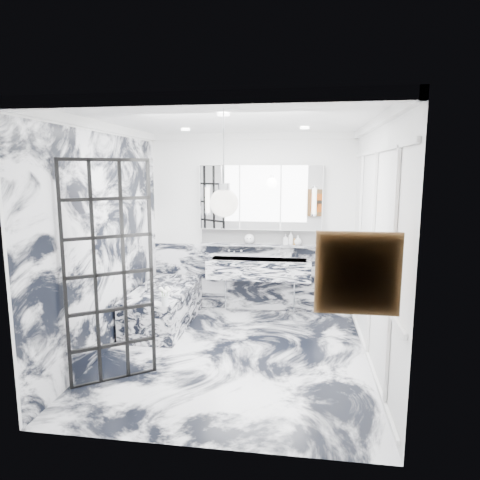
% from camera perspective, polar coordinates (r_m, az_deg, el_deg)
% --- Properties ---
extents(floor, '(3.60, 3.60, 0.00)m').
position_cam_1_polar(floor, '(5.44, -0.84, -15.03)').
color(floor, white).
rests_on(floor, ground).
extents(ceiling, '(3.60, 3.60, 0.00)m').
position_cam_1_polar(ceiling, '(4.98, -0.92, 15.76)').
color(ceiling, white).
rests_on(ceiling, wall_back).
extents(wall_back, '(3.60, 0.00, 3.60)m').
position_cam_1_polar(wall_back, '(6.79, 1.52, 2.20)').
color(wall_back, white).
rests_on(wall_back, floor).
extents(wall_front, '(3.60, 0.00, 3.60)m').
position_cam_1_polar(wall_front, '(3.30, -5.85, -5.52)').
color(wall_front, white).
rests_on(wall_front, floor).
extents(wall_left, '(0.00, 3.60, 3.60)m').
position_cam_1_polar(wall_left, '(5.50, -17.56, 0.10)').
color(wall_left, white).
rests_on(wall_left, floor).
extents(wall_right, '(0.00, 3.60, 3.60)m').
position_cam_1_polar(wall_right, '(5.03, 17.44, -0.74)').
color(wall_right, white).
rests_on(wall_right, floor).
extents(marble_clad_back, '(3.18, 0.05, 1.05)m').
position_cam_1_polar(marble_clad_back, '(6.93, 1.47, -5.02)').
color(marble_clad_back, white).
rests_on(marble_clad_back, floor).
extents(marble_clad_left, '(0.02, 3.56, 2.68)m').
position_cam_1_polar(marble_clad_left, '(5.51, -17.39, -0.52)').
color(marble_clad_left, white).
rests_on(marble_clad_left, floor).
extents(panel_molding, '(0.03, 3.40, 2.30)m').
position_cam_1_polar(panel_molding, '(5.04, 17.16, -1.86)').
color(panel_molding, white).
rests_on(panel_molding, floor).
extents(soap_bottle_a, '(0.10, 0.10, 0.21)m').
position_cam_1_polar(soap_bottle_a, '(6.68, 6.80, 0.25)').
color(soap_bottle_a, '#8C5919').
rests_on(soap_bottle_a, ledge).
extents(soap_bottle_b, '(0.09, 0.09, 0.17)m').
position_cam_1_polar(soap_bottle_b, '(6.69, 6.09, 0.09)').
color(soap_bottle_b, '#4C4C51').
rests_on(soap_bottle_b, ledge).
extents(soap_bottle_c, '(0.13, 0.13, 0.15)m').
position_cam_1_polar(soap_bottle_c, '(6.69, 7.73, -0.02)').
color(soap_bottle_c, silver).
rests_on(soap_bottle_c, ledge).
extents(face_pot, '(0.16, 0.16, 0.16)m').
position_cam_1_polar(face_pot, '(6.73, 1.27, 0.13)').
color(face_pot, white).
rests_on(face_pot, ledge).
extents(amber_bottle, '(0.04, 0.04, 0.10)m').
position_cam_1_polar(amber_bottle, '(6.69, 7.31, -0.22)').
color(amber_bottle, '#8C5919').
rests_on(amber_bottle, ledge).
extents(flower_vase, '(0.09, 0.09, 0.12)m').
position_cam_1_polar(flower_vase, '(5.52, -9.97, -8.00)').
color(flower_vase, silver).
rests_on(flower_vase, bathtub).
extents(crittall_door, '(0.74, 0.54, 2.34)m').
position_cam_1_polar(crittall_door, '(4.66, -16.99, -4.35)').
color(crittall_door, black).
rests_on(crittall_door, floor).
extents(artwork, '(0.52, 0.05, 0.52)m').
position_cam_1_polar(artwork, '(3.24, 15.40, -4.30)').
color(artwork, '#D34915').
rests_on(artwork, wall_front).
extents(pendant_light, '(0.24, 0.24, 0.24)m').
position_cam_1_polar(pendant_light, '(3.68, -2.14, 4.95)').
color(pendant_light, white).
rests_on(pendant_light, ceiling).
extents(trough_sink, '(1.60, 0.45, 0.30)m').
position_cam_1_polar(trough_sink, '(6.65, 2.54, -3.82)').
color(trough_sink, silver).
rests_on(trough_sink, wall_back).
extents(ledge, '(1.90, 0.14, 0.04)m').
position_cam_1_polar(ledge, '(6.74, 2.70, -0.69)').
color(ledge, silver).
rests_on(ledge, wall_back).
extents(subway_tile, '(1.90, 0.03, 0.23)m').
position_cam_1_polar(subway_tile, '(6.78, 2.76, 0.53)').
color(subway_tile, white).
rests_on(subway_tile, wall_back).
extents(mirror_cabinet, '(1.90, 0.16, 1.00)m').
position_cam_1_polar(mirror_cabinet, '(6.66, 2.75, 5.69)').
color(mirror_cabinet, white).
rests_on(mirror_cabinet, wall_back).
extents(sconce_left, '(0.07, 0.07, 0.40)m').
position_cam_1_polar(sconce_left, '(6.70, -4.36, 5.35)').
color(sconce_left, white).
rests_on(sconce_left, mirror_cabinet).
extents(sconce_right, '(0.07, 0.07, 0.40)m').
position_cam_1_polar(sconce_right, '(6.54, 9.87, 5.14)').
color(sconce_right, white).
rests_on(sconce_right, mirror_cabinet).
extents(bathtub, '(0.75, 1.65, 0.55)m').
position_cam_1_polar(bathtub, '(6.42, -10.10, -8.67)').
color(bathtub, silver).
rests_on(bathtub, floor).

